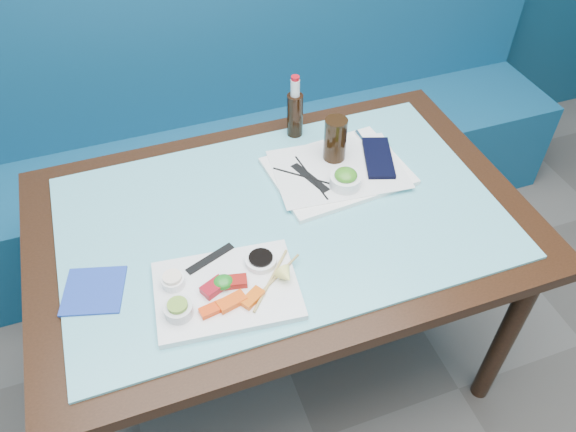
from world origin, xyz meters
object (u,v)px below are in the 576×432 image
object	(u,v)px
cola_bottle_body	(295,115)
booth_bench	(218,148)
blue_napkin	(94,290)
seaweed_bowl	(345,181)
cola_glass	(335,139)
serving_tray	(338,171)
dining_table	(282,237)
sashimi_plate	(227,290)

from	to	relation	value
cola_bottle_body	booth_bench	bearing A→B (deg)	108.60
booth_bench	cola_bottle_body	xyz separation A→B (m)	(0.17, -0.50, 0.46)
booth_bench	blue_napkin	bearing A→B (deg)	-119.41
seaweed_bowl	cola_glass	bearing A→B (deg)	81.25
serving_tray	seaweed_bowl	xyz separation A→B (m)	(-0.01, -0.07, 0.03)
seaweed_bowl	dining_table	bearing A→B (deg)	-169.64
booth_bench	cola_bottle_body	bearing A→B (deg)	-71.40
seaweed_bowl	blue_napkin	distance (m)	0.75
booth_bench	serving_tray	distance (m)	0.85
booth_bench	cola_bottle_body	distance (m)	0.69
sashimi_plate	seaweed_bowl	bearing A→B (deg)	36.43
seaweed_bowl	cola_glass	xyz separation A→B (m)	(0.02, 0.13, 0.05)
cola_glass	sashimi_plate	bearing A→B (deg)	-139.69
blue_napkin	cola_bottle_body	bearing A→B (deg)	32.37
serving_tray	dining_table	bearing A→B (deg)	-157.82
serving_tray	blue_napkin	bearing A→B (deg)	-169.37
seaweed_bowl	blue_napkin	xyz separation A→B (m)	(-0.74, -0.13, -0.03)
serving_tray	seaweed_bowl	bearing A→B (deg)	-102.58
serving_tray	booth_bench	bearing A→B (deg)	101.99
cola_glass	cola_bottle_body	distance (m)	0.19
seaweed_bowl	cola_glass	size ratio (longest dim) A/B	0.65
serving_tray	blue_napkin	size ratio (longest dim) A/B	2.73
seaweed_bowl	serving_tray	bearing A→B (deg)	82.41
dining_table	cola_glass	size ratio (longest dim) A/B	9.88
seaweed_bowl	cola_bottle_body	bearing A→B (deg)	98.36
cola_glass	blue_napkin	distance (m)	0.81
dining_table	cola_glass	bearing A→B (deg)	36.07
booth_bench	sashimi_plate	xyz separation A→B (m)	(-0.22, -1.05, 0.39)
booth_bench	dining_table	world-z (taller)	booth_bench
serving_tray	cola_glass	size ratio (longest dim) A/B	2.81
booth_bench	serving_tray	xyz separation A→B (m)	(0.22, -0.73, 0.39)
sashimi_plate	seaweed_bowl	xyz separation A→B (m)	(0.43, 0.25, 0.02)
dining_table	blue_napkin	distance (m)	0.54
serving_tray	blue_napkin	distance (m)	0.78
dining_table	cola_bottle_body	xyz separation A→B (m)	(0.17, 0.34, 0.17)
cola_glass	blue_napkin	size ratio (longest dim) A/B	0.97
cola_glass	seaweed_bowl	bearing A→B (deg)	-98.75
sashimi_plate	serving_tray	size ratio (longest dim) A/B	0.88
seaweed_bowl	cola_glass	world-z (taller)	cola_glass
booth_bench	dining_table	distance (m)	0.89
dining_table	sashimi_plate	bearing A→B (deg)	-135.66
dining_table	seaweed_bowl	distance (m)	0.25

